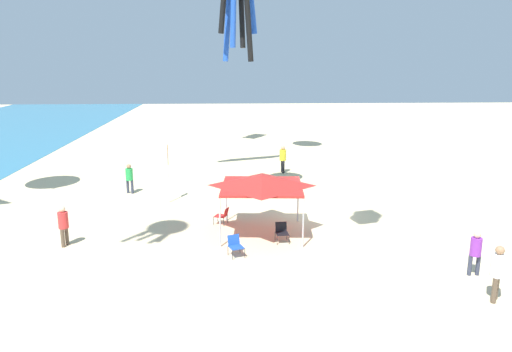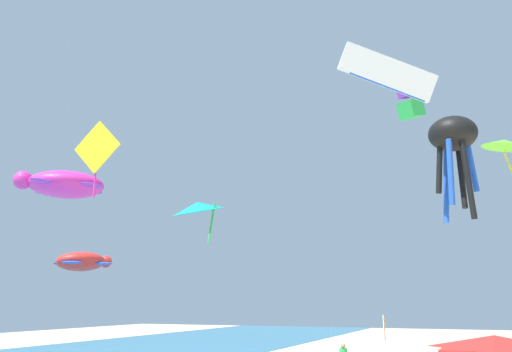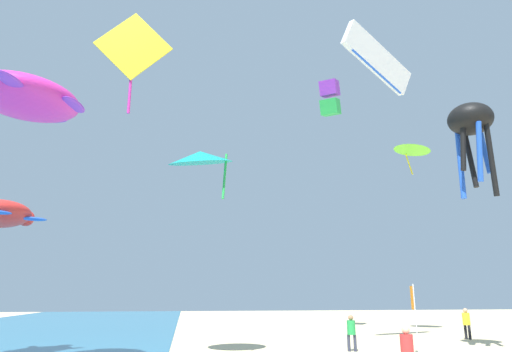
# 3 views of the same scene
# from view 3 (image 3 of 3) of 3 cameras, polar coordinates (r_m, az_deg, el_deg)

# --- Properties ---
(banner_flag) EXTENTS (0.36, 0.06, 3.25)m
(banner_flag) POSITION_cam_3_polar(r_m,az_deg,el_deg) (23.75, 19.32, -15.80)
(banner_flag) COLOR silver
(banner_flag) RESTS_ON ground
(person_near_umbrella) EXTENTS (0.50, 0.45, 1.89)m
(person_near_umbrella) POSITION_cam_3_polar(r_m,az_deg,el_deg) (33.09, 24.94, -16.20)
(person_near_umbrella) COLOR black
(person_near_umbrella) RESTS_ON ground
(person_far_stroller) EXTENTS (0.41, 0.44, 1.74)m
(person_far_stroller) POSITION_cam_3_polar(r_m,az_deg,el_deg) (24.57, 11.89, -18.41)
(person_far_stroller) COLOR #33384C
(person_far_stroller) RESTS_ON ground
(person_beachcomber) EXTENTS (0.46, 0.42, 1.75)m
(person_beachcomber) POSITION_cam_3_polar(r_m,az_deg,el_deg) (16.63, 18.47, -19.95)
(person_beachcomber) COLOR brown
(person_beachcomber) RESTS_ON ground
(kite_box_purple) EXTENTS (2.19, 2.12, 3.31)m
(kite_box_purple) POSITION_cam_3_polar(r_m,az_deg,el_deg) (39.44, 9.29, 9.68)
(kite_box_purple) COLOR purple
(kite_turtle_red) EXTENTS (4.12, 3.99, 1.57)m
(kite_turtle_red) POSITION_cam_3_polar(r_m,az_deg,el_deg) (24.69, -29.55, -4.21)
(kite_turtle_red) COLOR red
(kite_delta_lime) EXTENTS (3.22, 3.26, 2.47)m
(kite_delta_lime) POSITION_cam_3_polar(r_m,az_deg,el_deg) (38.36, 19.05, 3.44)
(kite_delta_lime) COLOR #66D82D
(kite_diamond_yellow) EXTENTS (0.23, 2.85, 4.07)m
(kite_diamond_yellow) POSITION_cam_3_polar(r_m,az_deg,el_deg) (17.77, -15.21, 15.09)
(kite_diamond_yellow) COLOR yellow
(kite_parafoil_white) EXTENTS (2.86, 5.52, 3.56)m
(kite_parafoil_white) POSITION_cam_3_polar(r_m,az_deg,el_deg) (30.10, 15.04, 13.92)
(kite_parafoil_white) COLOR white
(kite_turtle_magenta) EXTENTS (5.49, 5.46, 1.59)m
(kite_turtle_magenta) POSITION_cam_3_polar(r_m,az_deg,el_deg) (21.06, -27.17, 8.80)
(kite_turtle_magenta) COLOR #E02D9E
(kite_octopus_black) EXTENTS (2.30, 2.30, 5.12)m
(kite_octopus_black) POSITION_cam_3_polar(r_m,az_deg,el_deg) (26.79, 25.41, 5.92)
(kite_octopus_black) COLOR black
(kite_delta_teal) EXTENTS (4.18, 4.15, 2.83)m
(kite_delta_teal) POSITION_cam_3_polar(r_m,az_deg,el_deg) (22.25, -7.00, 2.36)
(kite_delta_teal) COLOR teal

